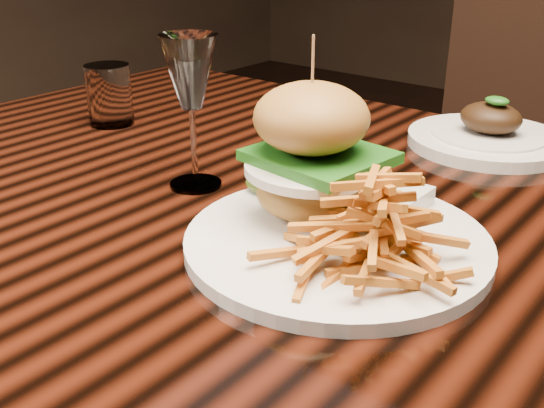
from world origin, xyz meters
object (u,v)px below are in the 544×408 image
Objects in this scene: wine_glass at (190,77)px; far_dish at (488,136)px; burger_plate at (338,196)px; dining_table at (363,271)px; chair_far at (518,161)px.

wine_glass is 0.81× the size of far_dish.
burger_plate is 1.66× the size of wine_glass.
burger_plate is (0.02, -0.09, 0.14)m from dining_table.
dining_table is 6.66× the size of far_dish.
wine_glass is (-0.22, -0.06, 0.22)m from dining_table.
far_dish reaches higher than dining_table.
wine_glass is at bearing -168.11° from burger_plate.
burger_plate is at bearing -88.94° from chair_far.
far_dish is at bearing 87.64° from dining_table.
burger_plate is 0.34× the size of chair_far.
chair_far is at bearing 96.56° from dining_table.
wine_glass reaches higher than dining_table.
chair_far reaches higher than far_dish.
chair_far is (-0.12, 0.98, -0.27)m from burger_plate.
wine_glass is (-0.24, 0.03, 0.08)m from burger_plate.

